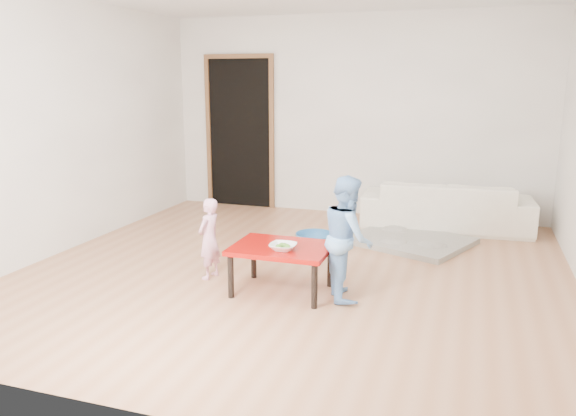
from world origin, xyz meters
The scene contains 13 objects.
floor centered at (0.00, 0.00, 0.00)m, with size 5.00×5.00×0.01m, color #AC7149.
back_wall centered at (0.00, 2.50, 1.30)m, with size 5.00×0.02×2.60m, color white.
left_wall centered at (-2.50, 0.00, 1.30)m, with size 0.02×5.00×2.60m, color white.
doorway centered at (-1.60, 2.48, 1.02)m, with size 1.02×0.08×2.11m, color brown, non-canonical shape.
sofa centered at (1.26, 2.05, 0.29)m, with size 1.98×0.77×0.58m, color white.
cushion centered at (0.88, 1.88, 0.43)m, with size 0.40×0.36×0.11m, color orange.
red_table centered at (0.07, -0.56, 0.20)m, with size 0.82×0.61×0.41m, color #9D0D08, non-canonical shape.
bowl centered at (0.11, -0.67, 0.43)m, with size 0.22×0.22×0.05m, color white.
broccoli centered at (0.11, -0.67, 0.44)m, with size 0.12×0.12×0.06m, color #2D5919, non-canonical shape.
child_pink centered at (-0.67, -0.44, 0.37)m, with size 0.27×0.18×0.74m, color pink.
child_blue centered at (0.61, -0.49, 0.51)m, with size 0.50×0.39×1.02m, color #69B1F4.
basin centered at (-0.04, 0.86, 0.07)m, with size 0.42×0.42×0.13m, color teal.
blanket centered at (0.93, 1.27, 0.03)m, with size 1.20×1.00×0.06m, color #A29C8F, non-canonical shape.
Camera 1 is at (1.54, -4.82, 1.77)m, focal length 35.00 mm.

